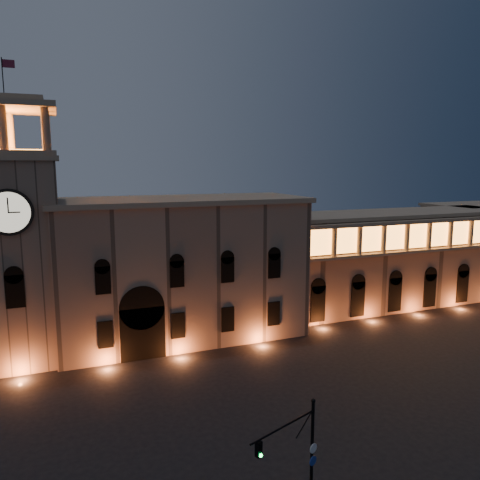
# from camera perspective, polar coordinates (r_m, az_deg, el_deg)

# --- Properties ---
(ground) EXTENTS (160.00, 160.00, 0.00)m
(ground) POSITION_cam_1_polar(r_m,az_deg,el_deg) (43.36, 3.41, -20.70)
(ground) COLOR black
(ground) RESTS_ON ground
(government_building) EXTENTS (30.80, 12.80, 17.60)m
(government_building) POSITION_cam_1_polar(r_m,az_deg,el_deg) (59.15, -7.21, -3.44)
(government_building) COLOR #886D59
(government_building) RESTS_ON ground
(clock_tower) EXTENTS (9.80, 9.80, 32.40)m
(clock_tower) POSITION_cam_1_polar(r_m,az_deg,el_deg) (56.09, -25.64, -1.08)
(clock_tower) COLOR #886D59
(clock_tower) RESTS_ON ground
(colonnade_wing) EXTENTS (40.60, 11.50, 14.50)m
(colonnade_wing) POSITION_cam_1_polar(r_m,az_deg,el_deg) (76.54, 18.02, -2.05)
(colonnade_wing) COLOR #836753
(colonnade_wing) RESTS_ON ground
(traffic_light) EXTENTS (5.23, 2.25, 7.61)m
(traffic_light) POSITION_cam_1_polar(r_m,az_deg,el_deg) (31.35, 7.58, -25.00)
(traffic_light) COLOR black
(traffic_light) RESTS_ON ground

